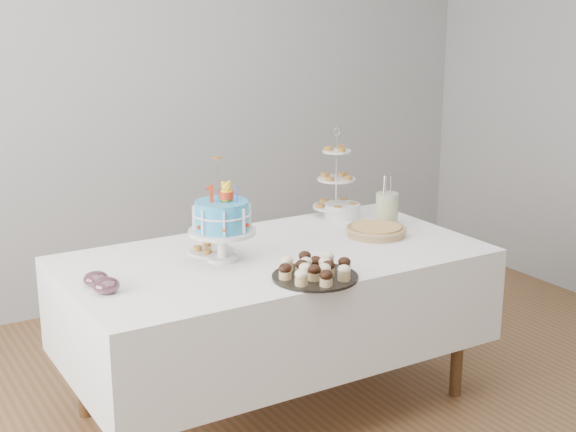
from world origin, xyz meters
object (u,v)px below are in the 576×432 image
pie (376,230)px  tiered_stand (336,180)px  jam_bowl_a (106,286)px  utensil_pitcher (387,208)px  cupcake_tray (315,269)px  table (275,300)px  birthday_cake (222,233)px  pastry_plate (211,249)px  jam_bowl_b (96,279)px  plate_stack (342,211)px

pie → tiered_stand: size_ratio=0.62×
jam_bowl_a → utensil_pitcher: utensil_pitcher is taller
cupcake_tray → tiered_stand: 1.02m
table → birthday_cake: bearing=172.4°
tiered_stand → pastry_plate: 0.90m
cupcake_tray → utensil_pitcher: 0.91m
tiered_stand → pastry_plate: bearing=-164.7°
tiered_stand → table: bearing=-146.9°
pastry_plate → jam_bowl_b: size_ratio=2.04×
plate_stack → jam_bowl_b: plate_stack is taller
jam_bowl_a → jam_bowl_b: size_ratio=1.05×
pie → pastry_plate: 0.84m
table → plate_stack: bearing=29.9°
birthday_cake → jam_bowl_b: (-0.59, -0.03, -0.10)m
table → cupcake_tray: size_ratio=5.27×
table → tiered_stand: (0.61, 0.40, 0.43)m
pie → utensil_pitcher: utensil_pitcher is taller
pie → plate_stack: size_ratio=1.57×
plate_stack → jam_bowl_b: (-1.47, -0.36, -0.01)m
cupcake_tray → plate_stack: size_ratio=1.90×
pie → utensil_pitcher: size_ratio=1.16×
table → cupcake_tray: bearing=-93.5°
plate_stack → birthday_cake: bearing=-159.4°
jam_bowl_a → table: bearing=7.0°
cupcake_tray → jam_bowl_a: 0.85m
plate_stack → pie: bearing=-97.6°
pie → birthday_cake: bearing=177.3°
table → jam_bowl_a: (-0.83, -0.10, 0.26)m
birthday_cake → plate_stack: 0.94m
table → utensil_pitcher: bearing=8.9°
table → pastry_plate: size_ratio=9.09×
jam_bowl_a → utensil_pitcher: 1.58m
table → jam_bowl_a: bearing=-173.0°
plate_stack → jam_bowl_b: size_ratio=1.85×
tiered_stand → cupcake_tray: bearing=-129.2°
cupcake_tray → utensil_pitcher: size_ratio=1.40×
table → pie: size_ratio=6.38×
birthday_cake → plate_stack: birthday_cake is taller
pastry_plate → jam_bowl_a: size_ratio=1.94×
plate_stack → jam_bowl_b: bearing=-166.1°
birthday_cake → tiered_stand: tiered_stand is taller
pastry_plate → utensil_pitcher: 0.98m
cupcake_tray → jam_bowl_b: size_ratio=3.51×
tiered_stand → plate_stack: tiered_stand is taller
birthday_cake → cupcake_tray: bearing=-39.5°
birthday_cake → tiered_stand: (0.86, 0.37, 0.07)m
birthday_cake → jam_bowl_b: 0.60m
table → pastry_plate: bearing=145.2°
cupcake_tray → pastry_plate: (-0.22, 0.55, -0.03)m
cupcake_tray → pie: size_ratio=1.21×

